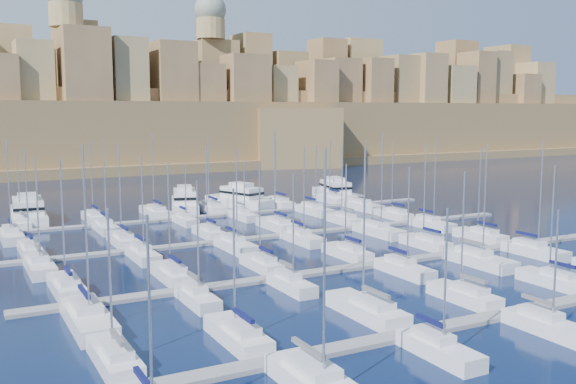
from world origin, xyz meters
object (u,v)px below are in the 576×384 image
sailboat_0 (115,358)px  motor_yacht_a (28,212)px  sailboat_2 (367,309)px  motor_yacht_b (185,202)px  motor_yacht_c (240,198)px  sailboat_4 (553,280)px  motor_yacht_d (335,192)px

sailboat_0 → motor_yacht_a: (1.50, 71.29, 1.00)m
sailboat_0 → sailboat_2: sailboat_2 is taller
motor_yacht_b → motor_yacht_c: 11.47m
motor_yacht_b → sailboat_4: bearing=-75.3°
motor_yacht_b → sailboat_0: bearing=-112.9°
sailboat_4 → motor_yacht_c: (-6.96, 69.93, 0.99)m
motor_yacht_b → motor_yacht_d: size_ratio=1.01×
sailboat_2 → motor_yacht_d: size_ratio=0.97×
sailboat_2 → motor_yacht_a: 73.97m
sailboat_4 → motor_yacht_b: (-18.43, 70.29, 0.99)m
motor_yacht_a → motor_yacht_c: bearing=-2.2°
sailboat_0 → motor_yacht_b: (29.64, 70.12, 1.00)m
motor_yacht_d → motor_yacht_b: bearing=179.9°
sailboat_2 → sailboat_4: sailboat_2 is taller
motor_yacht_d → motor_yacht_c: bearing=-179.3°
motor_yacht_c → motor_yacht_d: (22.60, 0.28, -0.00)m
sailboat_4 → motor_yacht_d: sailboat_4 is taller
motor_yacht_c → sailboat_4: bearing=-84.3°
sailboat_2 → sailboat_4: 24.37m
motor_yacht_a → motor_yacht_b: bearing=-2.4°
motor_yacht_c → motor_yacht_d: 22.61m
sailboat_0 → motor_yacht_a: 71.31m
motor_yacht_b → motor_yacht_c: same height
sailboat_4 → motor_yacht_c: size_ratio=0.85×
sailboat_0 → motor_yacht_d: sailboat_0 is taller
sailboat_0 → sailboat_4: bearing=-0.2°
sailboat_4 → motor_yacht_c: sailboat_4 is taller
motor_yacht_a → motor_yacht_d: 62.22m
sailboat_2 → motor_yacht_a: sailboat_2 is taller
motor_yacht_d → sailboat_2: bearing=-120.0°
sailboat_0 → motor_yacht_b: bearing=67.1°
sailboat_0 → motor_yacht_c: sailboat_0 is taller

